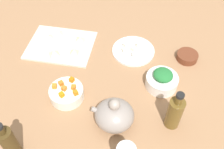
# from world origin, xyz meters

# --- Properties ---
(tabletop) EXTENTS (1.90, 1.90, 0.03)m
(tabletop) POSITION_xyz_m (0.00, 0.00, 0.01)
(tabletop) COLOR #A07550
(tabletop) RESTS_ON ground
(cutting_board) EXTENTS (0.33, 0.26, 0.01)m
(cutting_board) POSITION_xyz_m (0.29, -0.19, 0.03)
(cutting_board) COLOR beige
(cutting_board) RESTS_ON tabletop
(plate_tofu) EXTENTS (0.21, 0.21, 0.01)m
(plate_tofu) POSITION_xyz_m (-0.07, -0.21, 0.04)
(plate_tofu) COLOR white
(plate_tofu) RESTS_ON tabletop
(bowl_greens) EXTENTS (0.14, 0.14, 0.05)m
(bowl_greens) POSITION_xyz_m (-0.22, -0.01, 0.06)
(bowl_greens) COLOR white
(bowl_greens) RESTS_ON tabletop
(bowl_carrots) EXTENTS (0.14, 0.14, 0.05)m
(bowl_carrots) POSITION_xyz_m (0.17, 0.11, 0.06)
(bowl_carrots) COLOR white
(bowl_carrots) RESTS_ON tabletop
(bowl_small_side) EXTENTS (0.10, 0.10, 0.03)m
(bowl_small_side) POSITION_xyz_m (-0.33, -0.20, 0.05)
(bowl_small_side) COLOR brown
(bowl_small_side) RESTS_ON tabletop
(teapot) EXTENTS (0.17, 0.15, 0.15)m
(teapot) POSITION_xyz_m (-0.04, 0.20, 0.09)
(teapot) COLOR gray
(teapot) RESTS_ON tabletop
(bottle_0) EXTENTS (0.05, 0.05, 0.20)m
(bottle_0) POSITION_xyz_m (0.29, 0.39, 0.11)
(bottle_0) COLOR #4A3719
(bottle_0) RESTS_ON tabletop
(bottle_1) EXTENTS (0.06, 0.06, 0.19)m
(bottle_1) POSITION_xyz_m (-0.26, 0.17, 0.11)
(bottle_1) COLOR brown
(bottle_1) RESTS_ON tabletop
(carrot_cube_0) EXTENTS (0.02, 0.02, 0.02)m
(carrot_cube_0) POSITION_xyz_m (0.14, 0.10, 0.09)
(carrot_cube_0) COLOR orange
(carrot_cube_0) RESTS_ON bowl_carrots
(carrot_cube_1) EXTENTS (0.03, 0.03, 0.02)m
(carrot_cube_1) POSITION_xyz_m (0.18, 0.15, 0.09)
(carrot_cube_1) COLOR orange
(carrot_cube_1) RESTS_ON bowl_carrots
(carrot_cube_2) EXTENTS (0.03, 0.03, 0.02)m
(carrot_cube_2) POSITION_xyz_m (0.20, 0.09, 0.09)
(carrot_cube_2) COLOR orange
(carrot_cube_2) RESTS_ON bowl_carrots
(carrot_cube_3) EXTENTS (0.03, 0.03, 0.02)m
(carrot_cube_3) POSITION_xyz_m (0.13, 0.13, 0.09)
(carrot_cube_3) COLOR orange
(carrot_cube_3) RESTS_ON bowl_carrots
(carrot_cube_4) EXTENTS (0.02, 0.02, 0.02)m
(carrot_cube_4) POSITION_xyz_m (0.16, 0.06, 0.09)
(carrot_cube_4) COLOR orange
(carrot_cube_4) RESTS_ON bowl_carrots
(carrot_cube_5) EXTENTS (0.02, 0.02, 0.02)m
(carrot_cube_5) POSITION_xyz_m (0.18, 0.11, 0.09)
(carrot_cube_5) COLOR orange
(carrot_cube_5) RESTS_ON bowl_carrots
(carrot_cube_6) EXTENTS (0.02, 0.02, 0.02)m
(carrot_cube_6) POSITION_xyz_m (0.22, 0.11, 0.09)
(carrot_cube_6) COLOR orange
(carrot_cube_6) RESTS_ON bowl_carrots
(chopped_greens_mound) EXTENTS (0.12, 0.12, 0.03)m
(chopped_greens_mound) POSITION_xyz_m (-0.22, -0.01, 0.10)
(chopped_greens_mound) COLOR #267637
(chopped_greens_mound) RESTS_ON bowl_greens
(tofu_cube_0) EXTENTS (0.03, 0.03, 0.02)m
(tofu_cube_0) POSITION_xyz_m (-0.03, -0.19, 0.05)
(tofu_cube_0) COLOR white
(tofu_cube_0) RESTS_ON plate_tofu
(tofu_cube_1) EXTENTS (0.03, 0.03, 0.02)m
(tofu_cube_1) POSITION_xyz_m (-0.03, -0.23, 0.05)
(tofu_cube_1) COLOR white
(tofu_cube_1) RESTS_ON plate_tofu
(tofu_cube_2) EXTENTS (0.03, 0.03, 0.02)m
(tofu_cube_2) POSITION_xyz_m (-0.08, -0.16, 0.05)
(tofu_cube_2) COLOR silver
(tofu_cube_2) RESTS_ON plate_tofu
(tofu_cube_3) EXTENTS (0.03, 0.03, 0.02)m
(tofu_cube_3) POSITION_xyz_m (-0.10, -0.23, 0.05)
(tofu_cube_3) COLOR white
(tofu_cube_3) RESTS_ON plate_tofu
(tofu_cube_4) EXTENTS (0.03, 0.03, 0.02)m
(tofu_cube_4) POSITION_xyz_m (-0.08, -0.20, 0.05)
(tofu_cube_4) COLOR white
(tofu_cube_4) RESTS_ON plate_tofu
(dumpling_0) EXTENTS (0.06, 0.06, 0.02)m
(dumpling_0) POSITION_xyz_m (0.37, -0.22, 0.05)
(dumpling_0) COLOR beige
(dumpling_0) RESTS_ON cutting_board
(dumpling_1) EXTENTS (0.06, 0.06, 0.03)m
(dumpling_1) POSITION_xyz_m (0.30, -0.11, 0.05)
(dumpling_1) COLOR beige
(dumpling_1) RESTS_ON cutting_board
(dumpling_2) EXTENTS (0.07, 0.07, 0.02)m
(dumpling_2) POSITION_xyz_m (0.20, -0.24, 0.05)
(dumpling_2) COLOR beige
(dumpling_2) RESTS_ON cutting_board
(dumpling_3) EXTENTS (0.06, 0.06, 0.03)m
(dumpling_3) POSITION_xyz_m (0.21, -0.14, 0.05)
(dumpling_3) COLOR beige
(dumpling_3) RESTS_ON cutting_board
(dumpling_4) EXTENTS (0.06, 0.06, 0.03)m
(dumpling_4) POSITION_xyz_m (0.29, -0.18, 0.05)
(dumpling_4) COLOR beige
(dumpling_4) RESTS_ON cutting_board
(dumpling_5) EXTENTS (0.06, 0.06, 0.03)m
(dumpling_5) POSITION_xyz_m (0.32, -0.26, 0.06)
(dumpling_5) COLOR beige
(dumpling_5) RESTS_ON cutting_board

